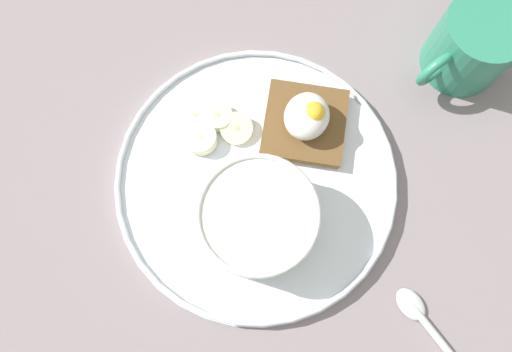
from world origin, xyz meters
The scene contains 11 objects.
ground_plane centered at (0.00, 0.00, 1.00)cm, with size 120.00×120.00×2.00cm, color gray.
plate centered at (0.00, 0.00, 2.80)cm, with size 30.15×30.15×1.60cm.
oatmeal_bowl centered at (-4.22, -1.69, 6.00)cm, with size 11.84×11.84×6.04cm.
toast_slice centered at (7.48, -2.90, 3.82)cm, with size 10.06×10.06×1.46cm.
poached_egg centered at (7.51, -2.99, 6.23)cm, with size 5.18×4.69×3.74cm.
banana_slice_front centered at (2.21, 7.06, 3.70)cm, with size 4.57×4.65×1.71cm.
banana_slice_left centered at (4.56, 3.85, 3.58)cm, with size 4.73×4.68×1.46cm.
banana_slice_back centered at (5.17, 6.28, 3.65)cm, with size 4.44×4.40×1.47cm.
banana_slice_right centered at (4.51, 8.64, 3.48)cm, with size 4.55×4.54×1.02cm.
coffee_mug centered at (20.95, -16.99, 6.40)cm, with size 10.99×9.28×8.56cm.
spoon centered at (-8.27, -21.34, 2.40)cm, with size 8.00×10.96×0.80cm.
Camera 1 is at (-11.10, -3.94, 54.69)cm, focal length 35.00 mm.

